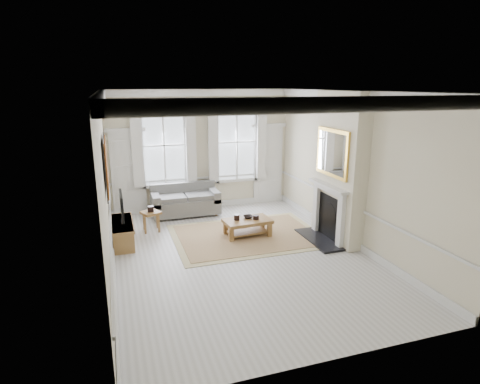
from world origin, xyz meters
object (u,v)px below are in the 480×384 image
object	(u,v)px
side_table	(151,216)
coffee_table	(247,223)
sofa	(185,202)
tv_stand	(123,233)

from	to	relation	value
side_table	coffee_table	bearing A→B (deg)	-26.41
sofa	coffee_table	bearing A→B (deg)	-62.39
sofa	side_table	world-z (taller)	sofa
sofa	tv_stand	xyz separation A→B (m)	(-1.74, -1.65, -0.11)
sofa	side_table	size ratio (longest dim) A/B	3.41
sofa	side_table	xyz separation A→B (m)	(-1.04, -1.05, 0.03)
sofa	side_table	distance (m)	1.48
side_table	tv_stand	xyz separation A→B (m)	(-0.70, -0.60, -0.14)
side_table	tv_stand	size ratio (longest dim) A/B	0.39
sofa	coffee_table	xyz separation A→B (m)	(1.11, -2.12, -0.02)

